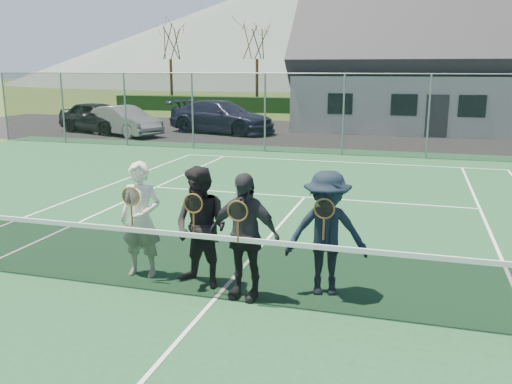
% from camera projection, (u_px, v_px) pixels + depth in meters
% --- Properties ---
extents(ground, '(220.00, 220.00, 0.00)m').
position_uv_depth(ground, '(360.00, 135.00, 26.34)').
color(ground, '#364E1C').
rests_on(ground, ground).
extents(court_surface, '(30.00, 30.00, 0.02)m').
position_uv_depth(court_surface, '(215.00, 300.00, 7.64)').
color(court_surface, '#1C4C2B').
rests_on(court_surface, ground).
extents(tarmac_carpark, '(40.00, 12.00, 0.01)m').
position_uv_depth(tarmac_carpark, '(280.00, 132.00, 27.44)').
color(tarmac_carpark, black).
rests_on(tarmac_carpark, ground).
extents(hedge_row, '(40.00, 1.20, 1.10)m').
position_uv_depth(hedge_row, '(378.00, 107.00, 37.44)').
color(hedge_row, black).
rests_on(hedge_row, ground).
extents(hill_west, '(110.00, 110.00, 18.00)m').
position_uv_depth(hill_west, '(268.00, 36.00, 101.33)').
color(hill_west, '#536359').
rests_on(hill_west, ground).
extents(car_a, '(4.95, 3.25, 1.57)m').
position_uv_depth(car_a, '(98.00, 117.00, 27.21)').
color(car_a, black).
rests_on(car_a, ground).
extents(car_b, '(4.54, 3.13, 1.42)m').
position_uv_depth(car_b, '(124.00, 121.00, 26.03)').
color(car_b, gray).
rests_on(car_b, ground).
extents(car_c, '(5.98, 3.62, 1.62)m').
position_uv_depth(car_c, '(222.00, 117.00, 27.04)').
color(car_c, '#1B1A35').
rests_on(car_c, ground).
extents(court_markings, '(11.03, 23.83, 0.01)m').
position_uv_depth(court_markings, '(215.00, 299.00, 7.63)').
color(court_markings, white).
rests_on(court_markings, court_surface).
extents(tennis_net, '(11.68, 0.08, 1.10)m').
position_uv_depth(tennis_net, '(215.00, 264.00, 7.52)').
color(tennis_net, slate).
rests_on(tennis_net, ground).
extents(perimeter_fence, '(30.07, 0.07, 3.02)m').
position_uv_depth(perimeter_fence, '(343.00, 115.00, 19.92)').
color(perimeter_fence, slate).
rests_on(perimeter_fence, ground).
extents(clubhouse, '(15.60, 8.20, 7.70)m').
position_uv_depth(clubhouse, '(449.00, 52.00, 28.09)').
color(clubhouse, silver).
rests_on(clubhouse, ground).
extents(tree_a, '(3.20, 3.20, 7.77)m').
position_uv_depth(tree_a, '(170.00, 33.00, 41.59)').
color(tree_a, '#382114').
rests_on(tree_a, ground).
extents(tree_b, '(3.20, 3.20, 7.77)m').
position_uv_depth(tree_b, '(257.00, 32.00, 39.67)').
color(tree_b, '#352413').
rests_on(tree_b, ground).
extents(tree_c, '(3.20, 3.20, 7.77)m').
position_uv_depth(tree_c, '(413.00, 29.00, 36.66)').
color(tree_c, '#3D2816').
rests_on(tree_c, ground).
extents(player_a, '(0.68, 0.52, 1.80)m').
position_uv_depth(player_a, '(141.00, 219.00, 8.34)').
color(player_a, silver).
rests_on(player_a, court_surface).
extents(player_b, '(1.02, 0.89, 1.80)m').
position_uv_depth(player_b, '(201.00, 227.00, 7.93)').
color(player_b, black).
rests_on(player_b, court_surface).
extents(player_c, '(1.10, 0.56, 1.80)m').
position_uv_depth(player_c, '(244.00, 236.00, 7.52)').
color(player_c, '#26272B').
rests_on(player_c, court_surface).
extents(player_d, '(1.28, 0.90, 1.80)m').
position_uv_depth(player_d, '(326.00, 233.00, 7.64)').
color(player_d, black).
rests_on(player_d, court_surface).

